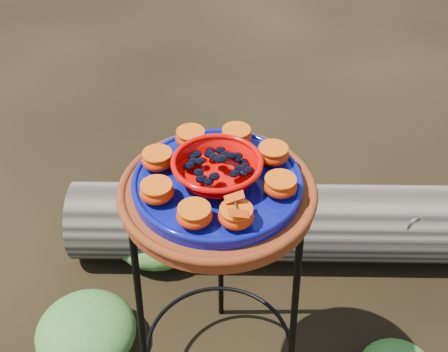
{
  "coord_description": "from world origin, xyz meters",
  "views": [
    {
      "loc": [
        0.03,
        -0.88,
        1.51
      ],
      "look_at": [
        0.01,
        0.0,
        0.77
      ],
      "focal_mm": 45.0,
      "sensor_mm": 36.0,
      "label": 1
    }
  ],
  "objects_px": {
    "cobalt_plate": "(217,184)",
    "red_bowl": "(217,170)",
    "terracotta_saucer": "(217,194)",
    "driftwood_log": "(280,222)",
    "plant_stand": "(219,301)"
  },
  "relations": [
    {
      "from": "plant_stand",
      "to": "cobalt_plate",
      "type": "xyz_separation_m",
      "value": [
        0.0,
        0.0,
        0.4
      ]
    },
    {
      "from": "cobalt_plate",
      "to": "driftwood_log",
      "type": "distance_m",
      "value": 0.81
    },
    {
      "from": "red_bowl",
      "to": "driftwood_log",
      "type": "bearing_deg",
      "value": 68.4
    },
    {
      "from": "terracotta_saucer",
      "to": "red_bowl",
      "type": "bearing_deg",
      "value": 0.0
    },
    {
      "from": "terracotta_saucer",
      "to": "red_bowl",
      "type": "xyz_separation_m",
      "value": [
        0.0,
        0.0,
        0.06
      ]
    },
    {
      "from": "plant_stand",
      "to": "cobalt_plate",
      "type": "bearing_deg",
      "value": 0.0
    },
    {
      "from": "plant_stand",
      "to": "cobalt_plate",
      "type": "relative_size",
      "value": 1.98
    },
    {
      "from": "plant_stand",
      "to": "terracotta_saucer",
      "type": "bearing_deg",
      "value": 0.0
    },
    {
      "from": "plant_stand",
      "to": "driftwood_log",
      "type": "distance_m",
      "value": 0.58
    },
    {
      "from": "terracotta_saucer",
      "to": "driftwood_log",
      "type": "distance_m",
      "value": 0.79
    },
    {
      "from": "plant_stand",
      "to": "cobalt_plate",
      "type": "height_order",
      "value": "cobalt_plate"
    },
    {
      "from": "red_bowl",
      "to": "terracotta_saucer",
      "type": "bearing_deg",
      "value": 0.0
    },
    {
      "from": "cobalt_plate",
      "to": "driftwood_log",
      "type": "xyz_separation_m",
      "value": [
        0.2,
        0.5,
        -0.61
      ]
    },
    {
      "from": "terracotta_saucer",
      "to": "driftwood_log",
      "type": "height_order",
      "value": "terracotta_saucer"
    },
    {
      "from": "cobalt_plate",
      "to": "red_bowl",
      "type": "height_order",
      "value": "red_bowl"
    }
  ]
}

